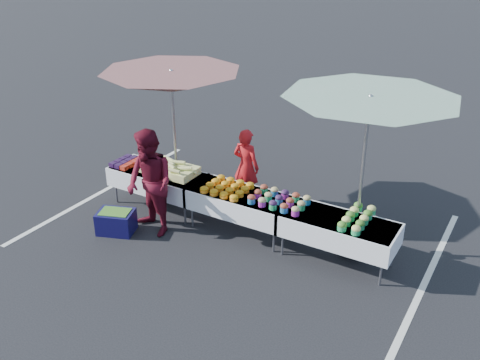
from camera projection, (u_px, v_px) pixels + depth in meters
The scene contains 17 objects.
ground at pixel (240, 231), 9.50m from camera, with size 80.00×80.00×0.00m, color black.
stripe_left at pixel (106, 189), 10.97m from camera, with size 0.10×5.00×0.00m, color silver.
stripe_right at pixel (423, 287), 8.03m from camera, with size 0.10×5.00×0.00m, color silver.
table_left at pixel (158, 179), 10.07m from camera, with size 1.86×0.81×0.75m.
table_center at pixel (240, 202), 9.25m from camera, with size 1.86×0.81×0.75m.
table_right at pixel (338, 229), 8.42m from camera, with size 1.86×0.81×0.75m.
berry_punnets at pixel (126, 162), 10.26m from camera, with size 0.40×0.54×0.08m.
corn_pile at pixel (169, 168), 9.88m from camera, with size 1.16×0.57×0.26m.
plastic_bags at pixel (160, 179), 9.62m from camera, with size 0.30×0.25×0.05m, color white.
carrot_bowls at pixel (227, 187), 9.26m from camera, with size 0.75×0.69×0.11m.
potato_cups at pixel (279, 199), 8.80m from camera, with size 0.94×0.58×0.16m.
bean_baskets at pixel (357, 218), 8.26m from camera, with size 0.36×0.86×0.15m.
vendor at pixel (246, 166), 10.18m from camera, with size 0.55×0.36×1.50m, color red.
customer at pixel (150, 184), 9.07m from camera, with size 0.92×0.71×1.89m, color #5A0D1D.
umbrella_left at pixel (172, 82), 9.55m from camera, with size 2.75×2.75×2.61m.
umbrella_right at pixel (369, 111), 7.85m from camera, with size 3.20×3.20×2.70m.
storage_bin at pixel (116, 221), 9.38m from camera, with size 0.74×0.64×0.41m.
Camera 1 is at (4.16, -7.04, 4.92)m, focal length 40.00 mm.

